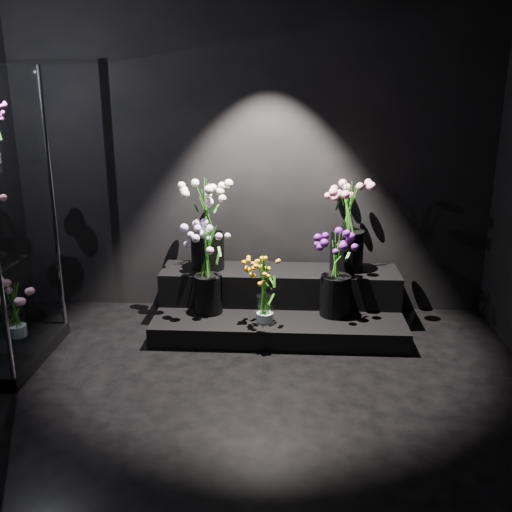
{
  "coord_description": "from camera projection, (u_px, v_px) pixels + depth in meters",
  "views": [
    {
      "loc": [
        0.31,
        -2.76,
        1.93
      ],
      "look_at": [
        0.08,
        1.2,
        0.71
      ],
      "focal_mm": 40.0,
      "sensor_mm": 36.0,
      "label": 1
    }
  ],
  "objects": [
    {
      "name": "bouquet_lilac",
      "position": [
        208.0,
        263.0,
        4.44
      ],
      "size": [
        0.4,
        0.4,
        0.71
      ],
      "rotation": [
        0.0,
        0.0,
        -0.15
      ],
      "color": "black",
      "rests_on": "display_riser"
    },
    {
      "name": "wall_back",
      "position": [
        252.0,
        148.0,
        4.72
      ],
      "size": [
        4.0,
        0.0,
        4.0
      ],
      "primitive_type": "plane",
      "rotation": [
        1.57,
        0.0,
        0.0
      ],
      "color": "black",
      "rests_on": "floor"
    },
    {
      "name": "bouquet_orange_bells",
      "position": [
        265.0,
        290.0,
        4.3
      ],
      "size": [
        0.29,
        0.29,
        0.51
      ],
      "rotation": [
        0.0,
        0.0,
        0.22
      ],
      "color": "white",
      "rests_on": "display_riser"
    },
    {
      "name": "bouquet_cream_roses",
      "position": [
        207.0,
        221.0,
        4.65
      ],
      "size": [
        0.4,
        0.4,
        0.75
      ],
      "rotation": [
        0.0,
        0.0,
        -0.11
      ],
      "color": "black",
      "rests_on": "display_riser"
    },
    {
      "name": "bouquet_pink_roses",
      "position": [
        348.0,
        221.0,
        4.61
      ],
      "size": [
        0.5,
        0.5,
        0.73
      ],
      "rotation": [
        0.0,
        0.0,
        -0.4
      ],
      "color": "black",
      "rests_on": "display_riser"
    },
    {
      "name": "bouquet_case_base_pink",
      "position": [
        15.0,
        309.0,
        4.23
      ],
      "size": [
        0.42,
        0.42,
        0.41
      ],
      "rotation": [
        0.0,
        0.0,
        -0.34
      ],
      "color": "white",
      "rests_on": "display_case"
    },
    {
      "name": "bouquet_purple",
      "position": [
        336.0,
        270.0,
        4.4
      ],
      "size": [
        0.42,
        0.42,
        0.66
      ],
      "rotation": [
        0.0,
        0.0,
        -0.36
      ],
      "color": "black",
      "rests_on": "display_riser"
    },
    {
      "name": "floor",
      "position": [
        230.0,
        438.0,
        3.22
      ],
      "size": [
        4.0,
        4.0,
        0.0
      ],
      "primitive_type": "plane",
      "color": "black",
      "rests_on": "ground"
    },
    {
      "name": "display_riser",
      "position": [
        279.0,
        304.0,
        4.69
      ],
      "size": [
        1.96,
        0.87,
        0.44
      ],
      "color": "black",
      "rests_on": "floor"
    },
    {
      "name": "wall_front",
      "position": [
        91.0,
        430.0,
        0.9
      ],
      "size": [
        4.0,
        0.0,
        4.0
      ],
      "primitive_type": "plane",
      "rotation": [
        -1.57,
        0.0,
        0.0
      ],
      "color": "black",
      "rests_on": "floor"
    }
  ]
}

